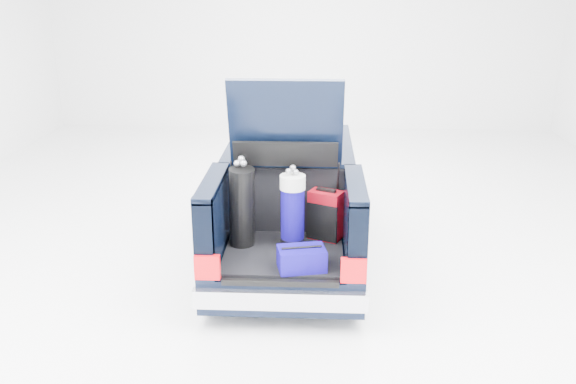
# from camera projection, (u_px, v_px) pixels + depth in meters

# --- Properties ---
(ground) EXTENTS (14.00, 14.00, 0.00)m
(ground) POSITION_uv_depth(u_px,v_px,m) (290.00, 245.00, 8.40)
(ground) COLOR white
(ground) RESTS_ON ground
(car) EXTENTS (1.87, 4.65, 2.47)m
(car) POSITION_uv_depth(u_px,v_px,m) (290.00, 197.00, 8.28)
(car) COLOR black
(car) RESTS_ON ground
(red_suitcase) EXTENTS (0.43, 0.38, 0.61)m
(red_suitcase) POSITION_uv_depth(u_px,v_px,m) (326.00, 215.00, 7.06)
(red_suitcase) COLOR maroon
(red_suitcase) RESTS_ON car
(black_golf_bag) EXTENTS (0.40, 0.44, 1.04)m
(black_golf_bag) POSITION_uv_depth(u_px,v_px,m) (242.00, 207.00, 6.82)
(black_golf_bag) COLOR black
(black_golf_bag) RESTS_ON car
(blue_golf_bag) EXTENTS (0.33, 0.33, 0.96)m
(blue_golf_bag) POSITION_uv_depth(u_px,v_px,m) (293.00, 211.00, 6.80)
(blue_golf_bag) COLOR black
(blue_golf_bag) RESTS_ON car
(blue_duffel) EXTENTS (0.54, 0.41, 0.26)m
(blue_duffel) POSITION_uv_depth(u_px,v_px,m) (302.00, 258.00, 6.37)
(blue_duffel) COLOR #0E046A
(blue_duffel) RESTS_ON car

